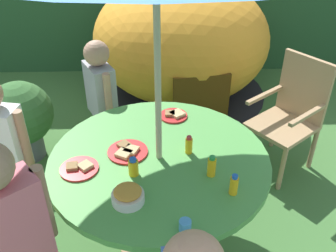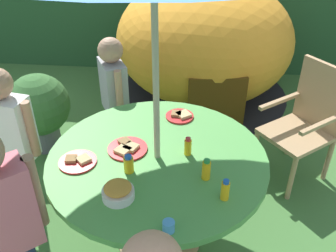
{
  "view_description": "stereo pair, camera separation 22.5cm",
  "coord_description": "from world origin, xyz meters",
  "px_view_note": "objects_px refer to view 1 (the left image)",
  "views": [
    {
      "loc": [
        0.0,
        -1.81,
        2.2
      ],
      "look_at": [
        0.06,
        0.06,
        0.95
      ],
      "focal_mm": 40.52,
      "sensor_mm": 36.0,
      "label": 1
    },
    {
      "loc": [
        0.23,
        -1.8,
        2.2
      ],
      "look_at": [
        0.06,
        0.06,
        0.95
      ],
      "focal_mm": 40.52,
      "sensor_mm": 36.0,
      "label": 2
    }
  ],
  "objects_px": {
    "juice_bottle_near_right": "(211,166)",
    "juice_bottle_center_front": "(133,167)",
    "dome_tent": "(180,39)",
    "plate_back_edge": "(79,168)",
    "child_in_grey_shirt": "(100,91)",
    "plate_far_left": "(127,151)",
    "snack_bowl": "(127,195)",
    "child_in_pink_shirt": "(7,226)",
    "juice_bottle_near_left": "(188,145)",
    "wooden_chair": "(291,111)",
    "garden_table": "(159,177)",
    "potted_plant": "(21,116)",
    "juice_bottle_center_back": "(233,185)",
    "plate_far_right": "(173,115)",
    "cup_near": "(184,225)"
  },
  "relations": [
    {
      "from": "juice_bottle_near_left",
      "to": "wooden_chair",
      "type": "bearing_deg",
      "value": 41.5
    },
    {
      "from": "child_in_grey_shirt",
      "to": "plate_far_left",
      "type": "relative_size",
      "value": 4.65
    },
    {
      "from": "child_in_pink_shirt",
      "to": "juice_bottle_center_front",
      "type": "height_order",
      "value": "child_in_pink_shirt"
    },
    {
      "from": "garden_table",
      "to": "wooden_chair",
      "type": "xyz_separation_m",
      "value": [
        1.12,
        0.87,
        -0.07
      ]
    },
    {
      "from": "plate_far_right",
      "to": "plate_back_edge",
      "type": "xyz_separation_m",
      "value": [
        -0.58,
        -0.56,
        -0.0
      ]
    },
    {
      "from": "snack_bowl",
      "to": "juice_bottle_near_left",
      "type": "height_order",
      "value": "juice_bottle_near_left"
    },
    {
      "from": "dome_tent",
      "to": "snack_bowl",
      "type": "bearing_deg",
      "value": -108.04
    },
    {
      "from": "plate_far_left",
      "to": "juice_bottle_near_right",
      "type": "xyz_separation_m",
      "value": [
        0.49,
        -0.22,
        0.05
      ]
    },
    {
      "from": "cup_near",
      "to": "wooden_chair",
      "type": "bearing_deg",
      "value": 55.22
    },
    {
      "from": "wooden_chair",
      "to": "plate_far_right",
      "type": "relative_size",
      "value": 4.98
    },
    {
      "from": "garden_table",
      "to": "snack_bowl",
      "type": "xyz_separation_m",
      "value": [
        -0.17,
        -0.37,
        0.2
      ]
    },
    {
      "from": "child_in_grey_shirt",
      "to": "juice_bottle_near_left",
      "type": "distance_m",
      "value": 1.07
    },
    {
      "from": "wooden_chair",
      "to": "child_in_grey_shirt",
      "type": "height_order",
      "value": "child_in_grey_shirt"
    },
    {
      "from": "dome_tent",
      "to": "juice_bottle_center_front",
      "type": "relative_size",
      "value": 19.83
    },
    {
      "from": "plate_far_left",
      "to": "juice_bottle_near_left",
      "type": "xyz_separation_m",
      "value": [
        0.38,
        -0.01,
        0.04
      ]
    },
    {
      "from": "potted_plant",
      "to": "plate_far_left",
      "type": "relative_size",
      "value": 2.97
    },
    {
      "from": "cup_near",
      "to": "child_in_grey_shirt",
      "type": "bearing_deg",
      "value": 111.72
    },
    {
      "from": "snack_bowl",
      "to": "juice_bottle_center_front",
      "type": "distance_m",
      "value": 0.22
    },
    {
      "from": "juice_bottle_near_right",
      "to": "plate_far_left",
      "type": "bearing_deg",
      "value": 155.63
    },
    {
      "from": "juice_bottle_near_right",
      "to": "juice_bottle_center_front",
      "type": "distance_m",
      "value": 0.44
    },
    {
      "from": "juice_bottle_near_right",
      "to": "juice_bottle_center_back",
      "type": "distance_m",
      "value": 0.18
    },
    {
      "from": "plate_far_right",
      "to": "wooden_chair",
      "type": "bearing_deg",
      "value": 21.94
    },
    {
      "from": "juice_bottle_near_left",
      "to": "cup_near",
      "type": "bearing_deg",
      "value": -95.94
    },
    {
      "from": "child_in_pink_shirt",
      "to": "juice_bottle_center_front",
      "type": "xyz_separation_m",
      "value": [
        0.56,
        0.43,
        -0.02
      ]
    },
    {
      "from": "snack_bowl",
      "to": "child_in_grey_shirt",
      "type": "bearing_deg",
      "value": 103.22
    },
    {
      "from": "child_in_pink_shirt",
      "to": "dome_tent",
      "type": "bearing_deg",
      "value": 31.43
    },
    {
      "from": "garden_table",
      "to": "child_in_pink_shirt",
      "type": "distance_m",
      "value": 0.95
    },
    {
      "from": "garden_table",
      "to": "child_in_pink_shirt",
      "type": "bearing_deg",
      "value": -140.56
    },
    {
      "from": "garden_table",
      "to": "juice_bottle_near_left",
      "type": "relative_size",
      "value": 11.19
    },
    {
      "from": "juice_bottle_near_right",
      "to": "juice_bottle_near_left",
      "type": "bearing_deg",
      "value": 117.91
    },
    {
      "from": "wooden_chair",
      "to": "snack_bowl",
      "type": "relative_size",
      "value": 5.69
    },
    {
      "from": "garden_table",
      "to": "plate_far_left",
      "type": "xyz_separation_m",
      "value": [
        -0.2,
        0.05,
        0.17
      ]
    },
    {
      "from": "dome_tent",
      "to": "plate_back_edge",
      "type": "xyz_separation_m",
      "value": [
        -0.73,
        -2.32,
        0.1
      ]
    },
    {
      "from": "garden_table",
      "to": "dome_tent",
      "type": "relative_size",
      "value": 0.59
    },
    {
      "from": "garden_table",
      "to": "juice_bottle_near_right",
      "type": "relative_size",
      "value": 10.18
    },
    {
      "from": "plate_far_left",
      "to": "juice_bottle_near_right",
      "type": "distance_m",
      "value": 0.54
    },
    {
      "from": "garden_table",
      "to": "wooden_chair",
      "type": "height_order",
      "value": "wooden_chair"
    },
    {
      "from": "plate_back_edge",
      "to": "juice_bottle_center_front",
      "type": "relative_size",
      "value": 1.98
    },
    {
      "from": "child_in_grey_shirt",
      "to": "juice_bottle_center_front",
      "type": "bearing_deg",
      "value": -10.62
    },
    {
      "from": "juice_bottle_center_front",
      "to": "juice_bottle_center_back",
      "type": "relative_size",
      "value": 0.91
    },
    {
      "from": "dome_tent",
      "to": "potted_plant",
      "type": "xyz_separation_m",
      "value": [
        -1.46,
        -1.2,
        -0.23
      ]
    },
    {
      "from": "potted_plant",
      "to": "plate_far_right",
      "type": "relative_size",
      "value": 3.74
    },
    {
      "from": "dome_tent",
      "to": "juice_bottle_near_left",
      "type": "bearing_deg",
      "value": -100.74
    },
    {
      "from": "garden_table",
      "to": "snack_bowl",
      "type": "relative_size",
      "value": 7.76
    },
    {
      "from": "plate_far_right",
      "to": "dome_tent",
      "type": "bearing_deg",
      "value": 85.01
    },
    {
      "from": "juice_bottle_near_right",
      "to": "juice_bottle_center_back",
      "type": "relative_size",
      "value": 1.05
    },
    {
      "from": "juice_bottle_center_front",
      "to": "potted_plant",
      "type": "bearing_deg",
      "value": 131.89
    },
    {
      "from": "juice_bottle_near_right",
      "to": "juice_bottle_center_front",
      "type": "height_order",
      "value": "juice_bottle_near_right"
    },
    {
      "from": "child_in_grey_shirt",
      "to": "potted_plant",
      "type": "bearing_deg",
      "value": -127.5
    },
    {
      "from": "juice_bottle_near_right",
      "to": "cup_near",
      "type": "relative_size",
      "value": 2.19
    }
  ]
}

